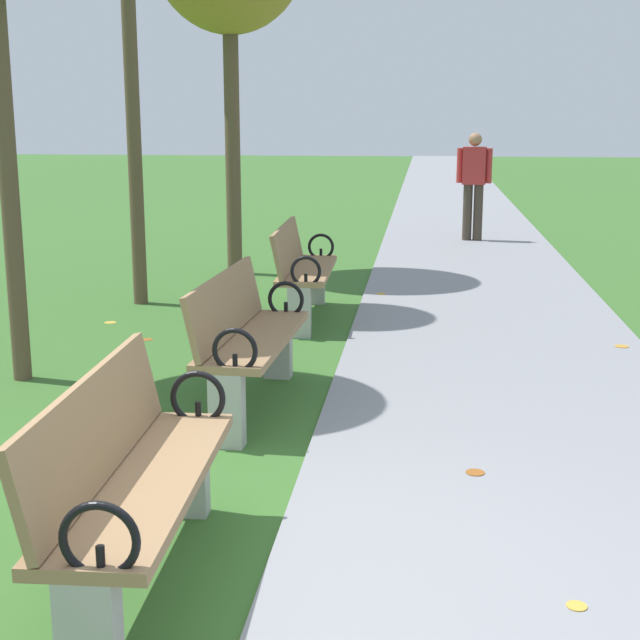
% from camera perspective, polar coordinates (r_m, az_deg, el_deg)
% --- Properties ---
extents(ground_plane, '(80.00, 80.00, 0.00)m').
position_cam_1_polar(ground_plane, '(3.87, -4.16, -17.21)').
color(ground_plane, '#386628').
extents(paved_walkway, '(2.50, 44.00, 0.02)m').
position_cam_1_polar(paved_walkway, '(21.39, 8.18, 7.34)').
color(paved_walkway, gray).
rests_on(paved_walkway, ground).
extents(park_bench_1, '(0.53, 1.62, 0.90)m').
position_cam_1_polar(park_bench_1, '(3.85, -11.49, -9.54)').
color(park_bench_1, '#93704C').
rests_on(park_bench_1, ground).
extents(park_bench_2, '(0.54, 1.62, 0.90)m').
position_cam_1_polar(park_bench_2, '(6.11, -4.52, -1.05)').
color(park_bench_2, '#93704C').
rests_on(park_bench_2, ground).
extents(park_bench_3, '(0.51, 1.61, 0.90)m').
position_cam_1_polar(park_bench_3, '(8.77, -1.10, 3.17)').
color(park_bench_3, '#93704C').
rests_on(park_bench_3, ground).
extents(pedestrian_walking, '(0.53, 0.26, 1.62)m').
position_cam_1_polar(pedestrian_walking, '(14.38, 9.44, 8.46)').
color(pedestrian_walking, '#3D3328').
rests_on(pedestrian_walking, paved_walkway).
extents(scattered_leaves, '(4.72, 8.23, 0.02)m').
position_cam_1_polar(scattered_leaves, '(6.60, -2.22, -4.21)').
color(scattered_leaves, '#93511E').
rests_on(scattered_leaves, ground).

